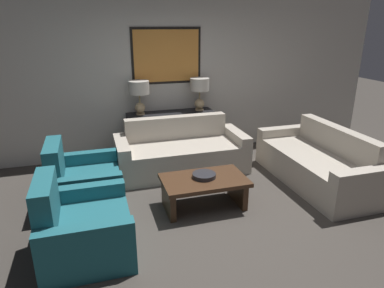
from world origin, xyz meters
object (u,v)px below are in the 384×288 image
at_px(console_table, 171,134).
at_px(armchair_near_back_wall, 82,184).
at_px(decorative_bowl, 204,175).
at_px(coffee_table, 204,186).
at_px(couch_by_back_wall, 181,153).
at_px(armchair_near_camera, 82,229).
at_px(couch_by_side, 317,164).
at_px(table_lamp_right, 200,88).
at_px(table_lamp_left, 139,92).

bearing_deg(console_table, armchair_near_back_wall, -137.78).
xyz_separation_m(decorative_bowl, armchair_near_back_wall, (-1.47, 0.50, -0.14)).
bearing_deg(coffee_table, couch_by_back_wall, 88.80).
bearing_deg(armchair_near_camera, console_table, 58.25).
bearing_deg(decorative_bowl, armchair_near_back_wall, 161.30).
bearing_deg(armchair_near_camera, couch_by_back_wall, 49.46).
height_order(coffee_table, armchair_near_camera, armchair_near_camera).
bearing_deg(decorative_bowl, couch_by_side, 5.96).
bearing_deg(armchair_near_camera, table_lamp_right, 50.21).
height_order(table_lamp_left, armchair_near_camera, table_lamp_left).
xyz_separation_m(console_table, couch_by_back_wall, (0.00, -0.66, -0.11)).
bearing_deg(console_table, couch_by_back_wall, -90.00).
bearing_deg(couch_by_side, decorative_bowl, -174.04).
height_order(console_table, couch_by_back_wall, couch_by_back_wall).
bearing_deg(table_lamp_right, coffee_table, -106.06).
distance_m(couch_by_side, armchair_near_camera, 3.36).
height_order(couch_by_side, decorative_bowl, couch_by_side).
distance_m(console_table, table_lamp_right, 0.93).
bearing_deg(decorative_bowl, coffee_table, -106.03).
bearing_deg(armchair_near_back_wall, armchair_near_camera, -90.00).
xyz_separation_m(table_lamp_right, armchair_near_camera, (-2.00, -2.40, -0.89)).
xyz_separation_m(decorative_bowl, armchair_near_camera, (-1.47, -0.56, -0.14)).
distance_m(table_lamp_left, couch_by_side, 2.97).
bearing_deg(table_lamp_right, armchair_near_camera, -129.79).
distance_m(table_lamp_right, armchair_near_camera, 3.25).
relative_size(console_table, table_lamp_right, 2.67).
xyz_separation_m(couch_by_back_wall, couch_by_side, (1.79, -0.99, 0.00)).
bearing_deg(armchair_near_back_wall, couch_by_back_wall, 24.72).
distance_m(console_table, decorative_bowl, 1.85).
bearing_deg(table_lamp_left, armchair_near_back_wall, -125.78).
distance_m(couch_by_back_wall, armchair_near_camera, 2.29).
bearing_deg(couch_by_side, coffee_table, -173.16).
relative_size(couch_by_back_wall, decorative_bowl, 6.84).
distance_m(table_lamp_left, decorative_bowl, 2.05).
bearing_deg(console_table, table_lamp_right, 0.00).
relative_size(console_table, table_lamp_left, 2.67).
bearing_deg(table_lamp_left, table_lamp_right, 0.00).
relative_size(table_lamp_right, coffee_table, 0.53).
relative_size(couch_by_back_wall, coffee_table, 1.91).
bearing_deg(armchair_near_back_wall, couch_by_side, -5.39).
height_order(table_lamp_right, couch_by_back_wall, table_lamp_right).
relative_size(console_table, coffee_table, 1.41).
xyz_separation_m(table_lamp_right, armchair_near_back_wall, (-2.00, -1.35, -0.89)).
bearing_deg(table_lamp_left, coffee_table, -75.39).
height_order(console_table, table_lamp_right, table_lamp_right).
distance_m(table_lamp_left, armchair_near_camera, 2.74).
xyz_separation_m(console_table, armchair_near_back_wall, (-1.49, -1.35, -0.11)).
height_order(coffee_table, armchair_near_back_wall, armchair_near_back_wall).
xyz_separation_m(table_lamp_left, couch_by_back_wall, (0.51, -0.66, -0.88)).
bearing_deg(table_lamp_right, couch_by_side, -52.47).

